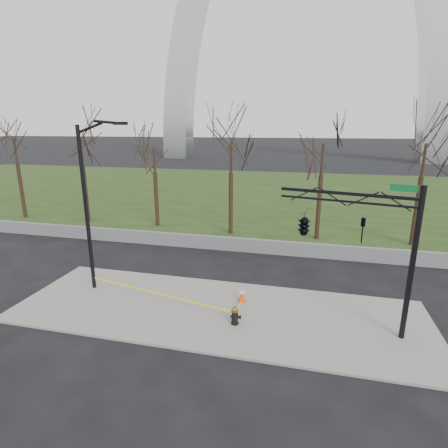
% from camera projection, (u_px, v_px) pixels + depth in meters
% --- Properties ---
extents(ground, '(500.00, 500.00, 0.00)m').
position_uv_depth(ground, '(217.00, 312.00, 15.56)').
color(ground, black).
rests_on(ground, ground).
extents(sidewalk, '(18.00, 6.00, 0.10)m').
position_uv_depth(sidewalk, '(217.00, 311.00, 15.54)').
color(sidewalk, slate).
rests_on(sidewalk, ground).
extents(grass_strip, '(120.00, 40.00, 0.06)m').
position_uv_depth(grass_strip, '(278.00, 192.00, 43.64)').
color(grass_strip, black).
rests_on(grass_strip, ground).
extents(guardrail, '(60.00, 0.30, 0.90)m').
position_uv_depth(guardrail, '(248.00, 245.00, 22.93)').
color(guardrail, '#59595B').
rests_on(guardrail, ground).
extents(gateway_arch, '(66.00, 6.00, 65.00)m').
position_uv_depth(gateway_arch, '(303.00, 10.00, 77.10)').
color(gateway_arch, '#B9BCC1').
rests_on(gateway_arch, ground).
extents(tree_row, '(48.46, 4.00, 7.77)m').
position_uv_depth(tree_row, '(275.00, 184.00, 25.48)').
color(tree_row, black).
rests_on(tree_row, ground).
extents(fire_hydrant, '(0.49, 0.32, 0.80)m').
position_uv_depth(fire_hydrant, '(235.00, 316.00, 14.37)').
color(fire_hydrant, black).
rests_on(fire_hydrant, sidewalk).
extents(traffic_cone, '(0.43, 0.43, 0.65)m').
position_uv_depth(traffic_cone, '(242.00, 295.00, 16.24)').
color(traffic_cone, '#FF350D').
rests_on(traffic_cone, sidewalk).
extents(street_light, '(2.38, 0.53, 8.21)m').
position_uv_depth(street_light, '(90.00, 198.00, 16.50)').
color(street_light, black).
rests_on(street_light, ground).
extents(traffic_signal_mast, '(4.99, 2.54, 6.00)m').
position_uv_depth(traffic_signal_mast, '(324.00, 226.00, 13.85)').
color(traffic_signal_mast, black).
rests_on(traffic_signal_mast, ground).
extents(caution_tape, '(7.58, 1.96, 0.41)m').
position_uv_depth(caution_tape, '(173.00, 296.00, 15.84)').
color(caution_tape, '#FFF10D').
rests_on(caution_tape, ground).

